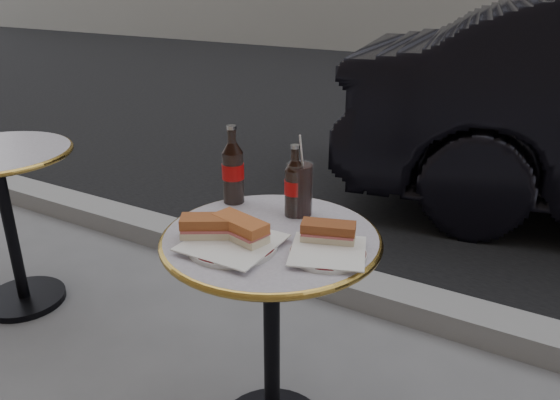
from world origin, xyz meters
The scene contains 12 objects.
asphalt_road centered at (0.00, 5.00, 0.00)m, with size 40.00×8.00×0.00m, color black.
curb centered at (0.00, 0.90, 0.05)m, with size 40.00×0.20×0.12m, color gray.
bistro_table centered at (0.00, 0.00, 0.37)m, with size 0.62×0.62×0.73m, color #BAB2C4, non-canonical shape.
bistro_table_second centered at (-1.40, 0.10, 0.37)m, with size 0.62×0.62×0.73m, color #BAB2C4, non-canonical shape.
plate_left centered at (-0.05, -0.12, 0.74)m, with size 0.24×0.24×0.01m, color silver.
plate_right centered at (0.19, -0.03, 0.74)m, with size 0.20×0.20×0.01m, color white.
sandwich_left_a centered at (-0.12, -0.11, 0.77)m, with size 0.16×0.07×0.06m, color #9F5128.
sandwich_left_b centered at (-0.04, -0.09, 0.77)m, with size 0.16×0.08×0.06m, color #B75E2E.
sandwich_right centered at (0.16, 0.02, 0.77)m, with size 0.14×0.07×0.05m, color brown.
cola_bottle_left centered at (-0.23, 0.15, 0.86)m, with size 0.07×0.07×0.25m, color black, non-canonical shape.
cola_bottle_right centered at (-0.01, 0.15, 0.84)m, with size 0.06×0.06×0.22m, color black, non-canonical shape.
cola_glass centered at (0.00, 0.17, 0.81)m, with size 0.08×0.08×0.16m, color black.
Camera 1 is at (0.71, -1.17, 1.41)m, focal length 35.00 mm.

